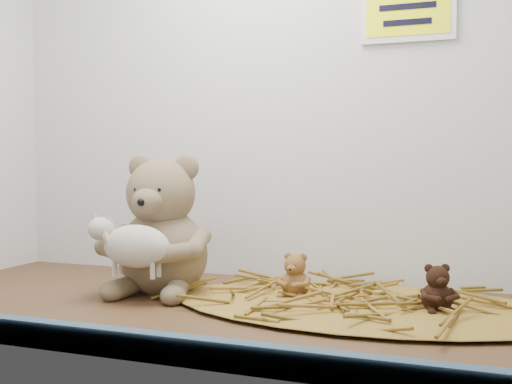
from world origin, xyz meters
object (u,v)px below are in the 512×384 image
at_px(mini_teddy_brown, 437,285).
at_px(main_teddy, 162,224).
at_px(mini_teddy_tan, 295,273).
at_px(toy_lamb, 136,246).

bearing_deg(mini_teddy_brown, main_teddy, 153.76).
bearing_deg(mini_teddy_brown, mini_teddy_tan, 149.59).
xyz_separation_m(toy_lamb, mini_teddy_brown, (0.51, 0.08, -0.05)).
bearing_deg(main_teddy, mini_teddy_tan, -1.95).
relative_size(main_teddy, mini_teddy_tan, 3.38).
height_order(toy_lamb, mini_teddy_brown, toy_lamb).
bearing_deg(main_teddy, mini_teddy_brown, -5.90).
bearing_deg(mini_teddy_tan, main_teddy, -173.87).
distance_m(toy_lamb, mini_teddy_brown, 0.52).
distance_m(main_teddy, toy_lamb, 0.10).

